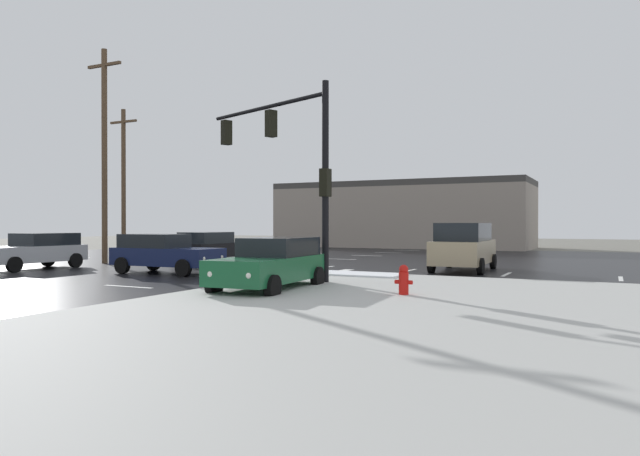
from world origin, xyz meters
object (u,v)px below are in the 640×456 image
(fire_hydrant, at_px, (404,280))
(suv_tan, at_px, (464,246))
(sedan_navy, at_px, (164,253))
(sedan_silver, at_px, (36,250))
(traffic_signal_mast, at_px, (291,152))
(sedan_black, at_px, (212,247))
(utility_pole_mid, at_px, (104,152))
(utility_pole_far, at_px, (124,179))
(sedan_green, at_px, (272,263))

(fire_hydrant, xyz_separation_m, suv_tan, (-0.68, 9.95, 0.55))
(sedan_navy, relative_size, sedan_silver, 1.00)
(traffic_signal_mast, xyz_separation_m, suv_tan, (4.25, 7.32, -3.39))
(sedan_navy, xyz_separation_m, sedan_black, (-1.87, 5.63, 0.00))
(utility_pole_mid, height_order, utility_pole_far, utility_pole_mid)
(sedan_navy, bearing_deg, sedan_black, 107.23)
(traffic_signal_mast, relative_size, utility_pole_mid, 0.60)
(sedan_green, bearing_deg, utility_pole_mid, -119.63)
(traffic_signal_mast, height_order, fire_hydrant, traffic_signal_mast)
(fire_hydrant, bearing_deg, utility_pole_far, 150.83)
(utility_pole_mid, relative_size, utility_pole_far, 1.15)
(sedan_silver, bearing_deg, suv_tan, 112.74)
(utility_pole_mid, distance_m, utility_pole_far, 8.28)
(traffic_signal_mast, xyz_separation_m, sedan_navy, (-6.32, 0.73, -3.63))
(fire_hydrant, height_order, sedan_silver, sedan_silver)
(sedan_navy, bearing_deg, utility_pole_far, 140.11)
(sedan_green, distance_m, suv_tan, 10.55)
(sedan_green, distance_m, utility_pole_far, 23.48)
(sedan_green, bearing_deg, utility_pole_far, -128.48)
(sedan_green, relative_size, utility_pole_far, 0.49)
(sedan_black, xyz_separation_m, utility_pole_far, (-10.08, 3.96, 4.06))
(traffic_signal_mast, relative_size, fire_hydrant, 8.17)
(sedan_green, distance_m, utility_pole_mid, 16.13)
(sedan_navy, xyz_separation_m, utility_pole_far, (-11.95, 9.59, 4.06))
(utility_pole_far, bearing_deg, utility_pole_mid, -50.85)
(sedan_black, bearing_deg, sedan_green, -135.47)
(traffic_signal_mast, height_order, sedan_black, traffic_signal_mast)
(sedan_navy, bearing_deg, traffic_signal_mast, -7.75)
(suv_tan, distance_m, sedan_silver, 18.67)
(sedan_black, relative_size, utility_pole_far, 0.49)
(sedan_silver, relative_size, utility_pole_mid, 0.42)
(sedan_silver, bearing_deg, traffic_signal_mast, 89.82)
(sedan_black, bearing_deg, utility_pole_mid, 116.07)
(traffic_signal_mast, height_order, sedan_navy, traffic_signal_mast)
(utility_pole_mid, bearing_deg, utility_pole_far, 129.15)
(fire_hydrant, distance_m, utility_pole_far, 26.92)
(utility_pole_mid, bearing_deg, sedan_navy, -25.33)
(suv_tan, bearing_deg, sedan_black, 92.56)
(sedan_green, xyz_separation_m, suv_tan, (3.38, 9.99, 0.24))
(traffic_signal_mast, bearing_deg, sedan_green, 128.06)
(fire_hydrant, relative_size, sedan_silver, 0.17)
(traffic_signal_mast, height_order, utility_pole_mid, utility_pole_mid)
(fire_hydrant, relative_size, sedan_green, 0.17)
(sedan_green, height_order, sedan_silver, same)
(sedan_silver, distance_m, utility_pole_mid, 6.29)
(fire_hydrant, height_order, utility_pole_far, utility_pole_far)
(fire_hydrant, distance_m, utility_pole_mid, 19.81)
(sedan_black, distance_m, utility_pole_far, 11.56)
(sedan_green, relative_size, suv_tan, 0.95)
(suv_tan, bearing_deg, traffic_signal_mast, 148.03)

